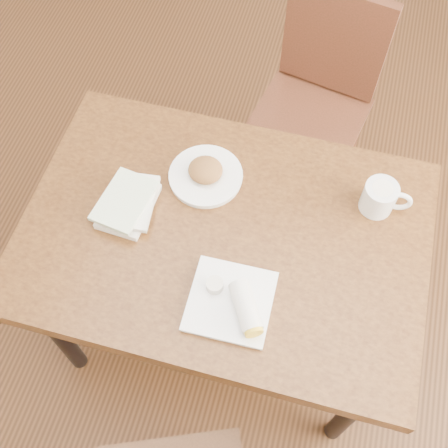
% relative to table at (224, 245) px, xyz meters
% --- Properties ---
extents(ground, '(4.00, 5.00, 0.01)m').
position_rel_table_xyz_m(ground, '(0.00, 0.00, -0.67)').
color(ground, '#472814').
rests_on(ground, ground).
extents(table, '(1.23, 0.85, 0.75)m').
position_rel_table_xyz_m(table, '(0.00, 0.00, 0.00)').
color(table, brown).
rests_on(table, ground).
extents(chair_far, '(0.49, 0.49, 0.95)m').
position_rel_table_xyz_m(chair_far, '(0.17, 0.81, -0.12)').
color(chair_far, '#4E2216').
rests_on(chair_far, ground).
extents(plate_scone, '(0.24, 0.24, 0.07)m').
position_rel_table_xyz_m(plate_scone, '(-0.11, 0.17, 0.11)').
color(plate_scone, white).
rests_on(plate_scone, table).
extents(coffee_mug, '(0.15, 0.10, 0.10)m').
position_rel_table_xyz_m(coffee_mug, '(0.43, 0.21, 0.14)').
color(coffee_mug, white).
rests_on(coffee_mug, table).
extents(plate_burrito, '(0.24, 0.24, 0.08)m').
position_rel_table_xyz_m(plate_burrito, '(0.09, -0.22, 0.11)').
color(plate_burrito, white).
rests_on(plate_burrito, table).
extents(book_stack, '(0.18, 0.23, 0.05)m').
position_rel_table_xyz_m(book_stack, '(-0.30, 0.01, 0.11)').
color(book_stack, white).
rests_on(book_stack, table).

